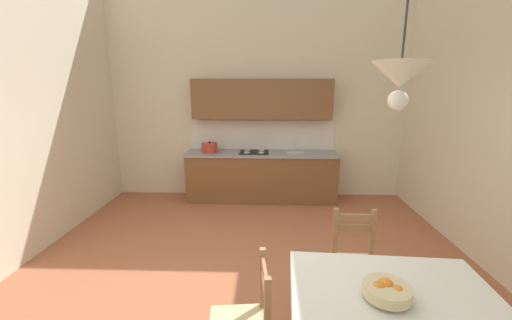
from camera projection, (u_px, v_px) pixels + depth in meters
name	position (u px, v px, depth m)	size (l,w,h in m)	color
ground_plane	(248.00, 296.00, 3.29)	(6.02, 6.72, 0.10)	#A86042
wall_back	(257.00, 86.00, 5.84)	(6.02, 0.12, 4.15)	beige
kitchen_cabinetry	(261.00, 154.00, 5.80)	(2.74, 0.63, 2.20)	brown
dining_table	(392.00, 308.00, 2.12)	(1.40, 1.01, 0.75)	brown
dining_chair_kitchen_side	(356.00, 263.00, 3.00)	(0.43, 0.43, 0.93)	#D1BC89
fruit_bowl	(387.00, 291.00, 2.01)	(0.30, 0.30, 0.12)	beige
pendant_lamp	(400.00, 76.00, 1.70)	(0.32, 0.32, 0.80)	black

